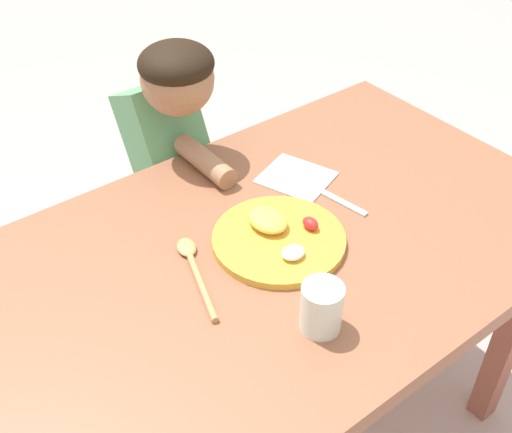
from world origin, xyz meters
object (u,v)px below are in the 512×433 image
object	(u,v)px
spoon	(194,267)
drinking_cup	(321,308)
plate	(277,236)
person	(171,191)
fork	(327,195)

from	to	relation	value
spoon	drinking_cup	size ratio (longest dim) A/B	2.42
plate	person	size ratio (longest dim) A/B	0.27
fork	drinking_cup	distance (m)	0.39
drinking_cup	person	size ratio (longest dim) A/B	0.09
drinking_cup	person	bearing A→B (deg)	81.16
fork	drinking_cup	world-z (taller)	drinking_cup
plate	fork	size ratio (longest dim) A/B	1.25
plate	fork	xyz separation A→B (m)	(0.19, 0.05, -0.01)
fork	person	distance (m)	0.49
spoon	fork	bearing A→B (deg)	-69.01
fork	person	world-z (taller)	person
drinking_cup	plate	bearing A→B (deg)	69.44
plate	spoon	bearing A→B (deg)	169.91
fork	spoon	bearing A→B (deg)	83.18
drinking_cup	spoon	bearing A→B (deg)	110.64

